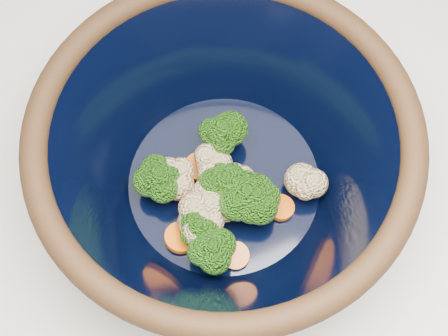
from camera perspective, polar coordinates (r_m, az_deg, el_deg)
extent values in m
plane|color=#9E7A54|center=(1.53, 2.00, -14.45)|extent=(3.00, 3.00, 0.00)
cube|color=white|center=(1.09, 2.78, -10.73)|extent=(1.20, 1.20, 0.90)
cylinder|color=black|center=(0.65, 0.00, -2.22)|extent=(0.21, 0.21, 0.01)
torus|color=black|center=(0.52, 0.00, 3.03)|extent=(0.34, 0.34, 0.02)
cylinder|color=black|center=(0.62, 0.00, -1.37)|extent=(0.19, 0.19, 0.00)
cylinder|color=#608442|center=(0.60, 2.00, -3.36)|extent=(0.01, 0.01, 0.02)
ellipsoid|color=#2D7315|center=(0.58, 2.08, -2.47)|extent=(0.05, 0.05, 0.04)
cylinder|color=#608442|center=(0.59, -2.24, -6.12)|extent=(0.01, 0.01, 0.02)
ellipsoid|color=#2D7315|center=(0.57, -2.31, -5.52)|extent=(0.04, 0.04, 0.03)
cylinder|color=#608442|center=(0.60, 2.71, -3.52)|extent=(0.01, 0.01, 0.02)
ellipsoid|color=#2D7315|center=(0.58, 2.82, -2.66)|extent=(0.04, 0.04, 0.04)
cylinder|color=#608442|center=(0.61, 0.02, -1.98)|extent=(0.01, 0.01, 0.02)
ellipsoid|color=#2D7315|center=(0.59, 0.02, -1.14)|extent=(0.04, 0.04, 0.03)
cylinder|color=#608442|center=(0.63, -0.22, 2.37)|extent=(0.01, 0.01, 0.02)
ellipsoid|color=#2D7315|center=(0.60, -0.23, 3.42)|extent=(0.04, 0.04, 0.04)
cylinder|color=#608442|center=(0.61, -5.80, -1.67)|extent=(0.01, 0.01, 0.02)
ellipsoid|color=#2D7315|center=(0.59, -6.02, -0.77)|extent=(0.04, 0.04, 0.04)
cylinder|color=#608442|center=(0.59, -1.10, -7.91)|extent=(0.01, 0.01, 0.02)
ellipsoid|color=#2D7315|center=(0.56, -1.14, -7.28)|extent=(0.04, 0.04, 0.03)
sphere|color=beige|center=(0.61, -0.57, -0.73)|extent=(0.03, 0.03, 0.03)
sphere|color=beige|center=(0.61, -0.69, 0.32)|extent=(0.03, 0.03, 0.03)
sphere|color=beige|center=(0.60, 1.30, -2.03)|extent=(0.03, 0.03, 0.03)
sphere|color=beige|center=(0.60, -1.05, -1.62)|extent=(0.03, 0.03, 0.03)
sphere|color=beige|center=(0.59, -1.40, -4.12)|extent=(0.03, 0.03, 0.03)
sphere|color=beige|center=(0.61, -1.02, -0.83)|extent=(0.03, 0.03, 0.03)
sphere|color=beige|center=(0.60, -0.76, -1.63)|extent=(0.03, 0.03, 0.03)
sphere|color=beige|center=(0.60, -4.33, -1.43)|extent=(0.03, 0.03, 0.03)
sphere|color=beige|center=(0.59, -2.73, -4.98)|extent=(0.03, 0.03, 0.03)
sphere|color=beige|center=(0.60, -0.60, -4.02)|extent=(0.03, 0.03, 0.03)
sphere|color=beige|center=(0.60, -1.54, -2.54)|extent=(0.03, 0.03, 0.03)
sphere|color=beige|center=(0.61, 7.09, -1.10)|extent=(0.03, 0.03, 0.03)
cylinder|color=#D86209|center=(0.61, 0.80, -2.36)|extent=(0.03, 0.03, 0.01)
cylinder|color=#D86209|center=(0.62, -2.30, 0.13)|extent=(0.03, 0.03, 0.01)
cylinder|color=#D86209|center=(0.62, -0.31, -0.37)|extent=(0.03, 0.03, 0.01)
cylinder|color=#D86209|center=(0.60, -3.97, -6.36)|extent=(0.03, 0.03, 0.01)
cylinder|color=#D86209|center=(0.62, 0.23, -1.01)|extent=(0.03, 0.03, 0.01)
cylinder|color=#D86209|center=(0.59, 1.03, -7.99)|extent=(0.03, 0.03, 0.01)
cylinder|color=#D86209|center=(0.61, 5.19, -3.63)|extent=(0.03, 0.03, 0.01)
cylinder|color=#D86209|center=(0.60, -2.61, -4.50)|extent=(0.03, 0.03, 0.01)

